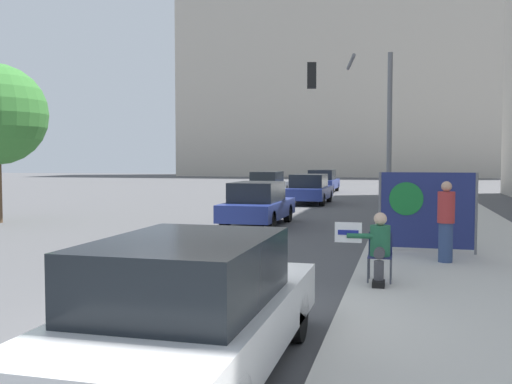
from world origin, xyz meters
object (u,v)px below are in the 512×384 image
(car_on_road_nearest, at_px, (258,204))
(car_on_road_distant, at_px, (268,184))
(car_on_road_midblock, at_px, (309,189))
(protest_banner, at_px, (426,210))
(parked_car_curbside, at_px, (191,308))
(jogger_on_sidewalk, at_px, (446,221))
(seated_protester, at_px, (378,245))
(car_on_road_far_lane, at_px, (322,181))
(traffic_light_pole, at_px, (360,109))

(car_on_road_nearest, height_order, car_on_road_distant, car_on_road_distant)
(car_on_road_midblock, xyz_separation_m, car_on_road_distant, (-3.42, 5.28, 0.01))
(protest_banner, distance_m, parked_car_curbside, 8.27)
(parked_car_curbside, bearing_deg, car_on_road_nearest, 101.48)
(parked_car_curbside, relative_size, car_on_road_distant, 0.94)
(protest_banner, relative_size, car_on_road_nearest, 0.49)
(parked_car_curbside, height_order, car_on_road_midblock, car_on_road_midblock)
(jogger_on_sidewalk, bearing_deg, parked_car_curbside, 50.55)
(car_on_road_nearest, bearing_deg, protest_banner, -45.62)
(seated_protester, bearing_deg, protest_banner, 88.03)
(car_on_road_nearest, height_order, car_on_road_midblock, car_on_road_midblock)
(car_on_road_midblock, bearing_deg, jogger_on_sidewalk, -71.72)
(car_on_road_midblock, height_order, car_on_road_distant, car_on_road_distant)
(seated_protester, xyz_separation_m, car_on_road_midblock, (-4.20, 18.73, -0.02))
(protest_banner, height_order, car_on_road_nearest, protest_banner)
(seated_protester, relative_size, parked_car_curbside, 0.26)
(parked_car_curbside, xyz_separation_m, car_on_road_midblock, (-2.56, 23.20, 0.03))
(seated_protester, bearing_deg, car_on_road_nearest, 129.15)
(parked_car_curbside, bearing_deg, car_on_road_midblock, 96.29)
(parked_car_curbside, height_order, car_on_road_distant, car_on_road_distant)
(parked_car_curbside, bearing_deg, car_on_road_far_lane, 95.66)
(car_on_road_distant, xyz_separation_m, car_on_road_far_lane, (2.61, 5.43, 0.02))
(traffic_light_pole, height_order, car_on_road_distant, traffic_light_pole)
(car_on_road_far_lane, bearing_deg, protest_banner, -77.23)
(protest_banner, height_order, car_on_road_far_lane, protest_banner)
(car_on_road_midblock, height_order, car_on_road_far_lane, car_on_road_far_lane)
(seated_protester, distance_m, car_on_road_nearest, 9.74)
(seated_protester, distance_m, jogger_on_sidewalk, 2.59)
(car_on_road_nearest, relative_size, car_on_road_distant, 0.92)
(car_on_road_nearest, bearing_deg, jogger_on_sidewalk, -49.28)
(jogger_on_sidewalk, relative_size, car_on_road_midblock, 0.37)
(car_on_road_midblock, bearing_deg, car_on_road_nearest, -90.70)
(jogger_on_sidewalk, distance_m, car_on_road_distant, 23.48)
(seated_protester, distance_m, parked_car_curbside, 4.76)
(seated_protester, height_order, traffic_light_pole, traffic_light_pole)
(traffic_light_pole, height_order, car_on_road_nearest, traffic_light_pole)
(traffic_light_pole, bearing_deg, car_on_road_far_lane, 101.26)
(protest_banner, distance_m, traffic_light_pole, 6.98)
(seated_protester, relative_size, car_on_road_far_lane, 0.25)
(traffic_light_pole, distance_m, car_on_road_midblock, 10.27)
(traffic_light_pole, bearing_deg, seated_protester, -83.76)
(jogger_on_sidewalk, bearing_deg, car_on_road_distant, -84.14)
(parked_car_curbside, bearing_deg, car_on_road_distant, 101.84)
(traffic_light_pole, relative_size, car_on_road_nearest, 1.29)
(traffic_light_pole, bearing_deg, parked_car_curbside, -92.50)
(seated_protester, bearing_deg, car_on_road_distant, 120.39)
(seated_protester, xyz_separation_m, car_on_road_distant, (-7.62, 24.01, -0.01))
(traffic_light_pole, distance_m, car_on_road_far_lane, 20.59)
(parked_car_curbside, xyz_separation_m, car_on_road_far_lane, (-3.36, 33.91, 0.05))
(parked_car_curbside, relative_size, car_on_road_far_lane, 0.95)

